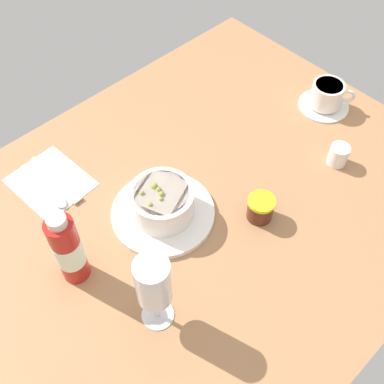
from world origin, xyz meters
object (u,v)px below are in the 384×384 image
at_px(coffee_cup, 327,96).
at_px(jam_jar, 260,208).
at_px(cutlery_setting, 51,183).
at_px(sauce_bottle_red, 68,250).
at_px(porridge_bowl, 162,205).
at_px(wine_glass, 153,285).
at_px(creamer_jug, 339,155).

bearing_deg(coffee_cup, jam_jar, 16.87).
height_order(cutlery_setting, sauce_bottle_red, sauce_bottle_red).
xyz_separation_m(porridge_bowl, coffee_cup, (-0.49, 0.03, -0.00)).
height_order(jam_jar, sauce_bottle_red, sauce_bottle_red).
bearing_deg(porridge_bowl, cutlery_setting, -61.61).
relative_size(cutlery_setting, sauce_bottle_red, 0.96).
relative_size(wine_glass, jam_jar, 3.25).
xyz_separation_m(porridge_bowl, sauce_bottle_red, (0.20, -0.01, 0.05)).
bearing_deg(jam_jar, wine_glass, 3.83).
distance_m(cutlery_setting, creamer_jug, 0.62).
height_order(cutlery_setting, jam_jar, jam_jar).
relative_size(cutlery_setting, creamer_jug, 3.24).
xyz_separation_m(cutlery_setting, coffee_cup, (-0.61, 0.25, 0.03)).
bearing_deg(creamer_jug, porridge_bowl, -22.92).
distance_m(coffee_cup, sauce_bottle_red, 0.70).
height_order(creamer_jug, jam_jar, same).
distance_m(porridge_bowl, cutlery_setting, 0.25).
relative_size(coffee_cup, jam_jar, 2.22).
bearing_deg(wine_glass, sauce_bottle_red, -71.90).
xyz_separation_m(cutlery_setting, jam_jar, (-0.26, 0.36, 0.02)).
height_order(creamer_jug, wine_glass, wine_glass).
bearing_deg(sauce_bottle_red, wine_glass, 108.10).
distance_m(porridge_bowl, jam_jar, 0.19).
bearing_deg(porridge_bowl, coffee_cup, 176.84).
distance_m(coffee_cup, jam_jar, 0.37).
bearing_deg(wine_glass, creamer_jug, 179.80).
distance_m(cutlery_setting, jam_jar, 0.44).
distance_m(porridge_bowl, coffee_cup, 0.49).
distance_m(wine_glass, sauce_bottle_red, 0.18).
bearing_deg(creamer_jug, wine_glass, -0.20).
bearing_deg(jam_jar, porridge_bowl, -44.23).
bearing_deg(porridge_bowl, creamer_jug, 157.08).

